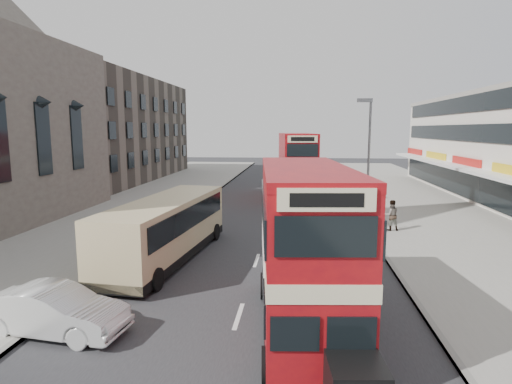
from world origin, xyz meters
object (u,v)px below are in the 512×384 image
at_px(bus_main, 305,249).
at_px(car_right_b, 342,197).
at_px(car_left_front, 54,311).
at_px(cyclist, 325,196).
at_px(bus_second, 297,166).
at_px(pedestrian_far, 364,185).
at_px(coach, 166,227).
at_px(street_lamp, 368,149).
at_px(car_right_a, 342,214).
at_px(pedestrian_near, 391,215).

height_order(bus_main, car_right_b, bus_main).
relative_size(car_left_front, cyclist, 1.93).
distance_m(bus_second, pedestrian_far, 6.89).
relative_size(pedestrian_far, cyclist, 0.72).
bearing_deg(cyclist, coach, -117.53).
xyz_separation_m(car_right_b, pedestrian_far, (2.52, 5.12, 0.31)).
bearing_deg(street_lamp, bus_second, 119.51).
relative_size(car_right_b, cyclist, 2.08).
relative_size(street_lamp, cyclist, 3.53).
bearing_deg(car_right_b, car_right_a, -7.20).
bearing_deg(bus_main, cyclist, -100.62).
xyz_separation_m(bus_second, coach, (-6.01, -18.59, -1.35)).
xyz_separation_m(bus_main, car_right_a, (2.66, 15.20, -1.95)).
bearing_deg(car_right_b, pedestrian_near, 10.26).
xyz_separation_m(bus_main, coach, (-6.37, 6.60, -1.00)).
bearing_deg(bus_main, street_lamp, -110.09).
distance_m(bus_main, bus_second, 25.19).
distance_m(car_right_a, car_right_b, 7.09).
relative_size(bus_main, cyclist, 3.88).
bearing_deg(bus_main, pedestrian_near, -117.65).
relative_size(car_right_b, pedestrian_near, 2.60).
xyz_separation_m(car_left_front, cyclist, (9.42, 22.56, 0.09)).
height_order(street_lamp, car_right_b, street_lamp).
distance_m(car_right_b, cyclist, 1.54).
relative_size(car_left_front, pedestrian_far, 2.70).
distance_m(car_right_b, pedestrian_far, 5.71).
distance_m(bus_main, pedestrian_near, 14.08).
distance_m(coach, car_right_a, 12.51).
xyz_separation_m(bus_second, car_left_front, (-7.09, -26.14, -2.19)).
bearing_deg(pedestrian_near, car_right_a, -46.86).
bearing_deg(bus_second, car_left_front, 69.02).
bearing_deg(bus_second, pedestrian_near, 109.01).
xyz_separation_m(bus_main, cyclist, (1.98, 21.60, -1.74)).
distance_m(street_lamp, bus_second, 9.84).
bearing_deg(street_lamp, pedestrian_far, 82.05).
relative_size(street_lamp, bus_main, 0.91).
distance_m(bus_second, car_left_front, 27.17).
bearing_deg(pedestrian_near, car_left_front, 41.00).
xyz_separation_m(street_lamp, car_left_front, (-11.84, -17.74, -4.05)).
distance_m(car_left_front, car_right_a, 19.05).
bearing_deg(coach, car_left_front, -92.23).
distance_m(bus_main, car_right_b, 22.58).
bearing_deg(coach, street_lamp, 49.26).
distance_m(street_lamp, bus_main, 17.49).
distance_m(bus_main, car_left_front, 7.72).
height_order(car_left_front, pedestrian_far, pedestrian_far).
height_order(bus_second, car_left_front, bus_second).
height_order(car_left_front, pedestrian_near, pedestrian_near).
height_order(coach, pedestrian_far, coach).
height_order(bus_second, pedestrian_near, bus_second).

